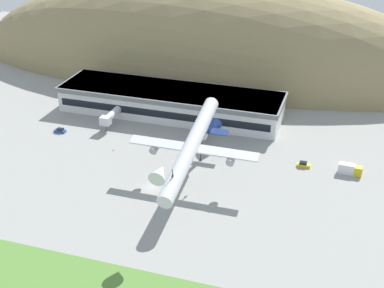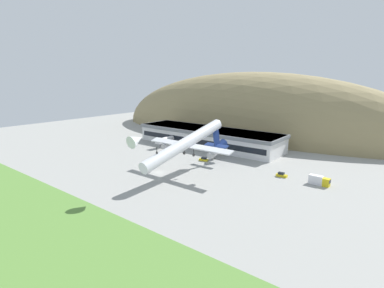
# 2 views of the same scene
# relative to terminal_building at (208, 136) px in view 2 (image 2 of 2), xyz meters

# --- Properties ---
(ground_plane) EXTENTS (332.67, 332.67, 0.00)m
(ground_plane) POSITION_rel_terminal_building_xyz_m (12.10, -49.82, -5.28)
(ground_plane) COLOR gray
(grass_strip_foreground) EXTENTS (299.40, 31.72, 0.08)m
(grass_strip_foreground) POSITION_rel_terminal_building_xyz_m (12.10, -99.33, -5.24)
(grass_strip_foreground) COLOR #568438
(grass_strip_foreground) RESTS_ON ground_plane
(hill_backdrop) EXTENTS (220.84, 71.67, 79.50)m
(hill_backdrop) POSITION_rel_terminal_building_xyz_m (-2.50, 50.68, -5.28)
(hill_backdrop) COLOR #8E7F56
(hill_backdrop) RESTS_ON ground_plane
(terminal_building) EXTENTS (81.89, 22.15, 9.33)m
(terminal_building) POSITION_rel_terminal_building_xyz_m (0.00, 0.00, 0.00)
(terminal_building) COLOR silver
(terminal_building) RESTS_ON ground_plane
(jetway_0) EXTENTS (3.38, 11.76, 5.43)m
(jetway_0) POSITION_rel_terminal_building_xyz_m (-16.22, -17.10, -1.29)
(jetway_0) COLOR silver
(jetway_0) RESTS_ON ground_plane
(jetway_1) EXTENTS (3.38, 11.63, 5.43)m
(jetway_1) POSITION_rel_terminal_building_xyz_m (17.94, -17.03, -1.29)
(jetway_1) COLOR silver
(jetway_1) RESTS_ON ground_plane
(cargo_airplane) EXTENTS (37.29, 53.18, 15.45)m
(cargo_airplane) POSITION_rel_terminal_building_xyz_m (22.33, -44.91, 6.82)
(cargo_airplane) COLOR silver
(service_car_0) EXTENTS (4.02, 1.86, 1.62)m
(service_car_0) POSITION_rel_terminal_building_xyz_m (51.61, -24.91, -4.61)
(service_car_0) COLOR gold
(service_car_0) RESTS_ON ground_plane
(service_car_1) EXTENTS (4.02, 1.69, 1.48)m
(service_car_1) POSITION_rel_terminal_building_xyz_m (-30.95, -26.23, -4.67)
(service_car_1) COLOR #264C99
(service_car_1) RESTS_ON ground_plane
(service_car_2) EXTENTS (4.04, 2.02, 1.60)m
(service_car_2) POSITION_rel_terminal_building_xyz_m (15.93, -25.49, -4.62)
(service_car_2) COLOR gold
(service_car_2) RESTS_ON ground_plane
(fuel_truck) EXTENTS (7.05, 2.52, 3.16)m
(fuel_truck) POSITION_rel_terminal_building_xyz_m (65.10, -25.19, -3.76)
(fuel_truck) COLOR gold
(fuel_truck) RESTS_ON ground_plane
(traffic_cone_0) EXTENTS (0.52, 0.52, 0.58)m
(traffic_cone_0) POSITION_rel_terminal_building_xyz_m (-7.84, -32.97, -5.00)
(traffic_cone_0) COLOR orange
(traffic_cone_0) RESTS_ON ground_plane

